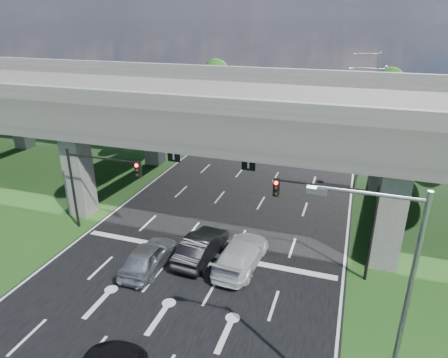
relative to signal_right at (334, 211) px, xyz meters
The scene contains 18 objects.
ground 9.71m from the signal_right, 153.26° to the right, with size 160.00×160.00×0.00m, color #1E4315.
road 10.74m from the signal_right, 142.25° to the left, with size 18.00×120.00×0.03m, color black.
overpass 11.84m from the signal_right, 134.16° to the left, with size 80.00×15.00×10.00m.
warehouse 45.97m from the signal_right, 137.44° to the left, with size 20.00×10.00×4.00m, color #9E9E99.
signal_right is the anchor object (origin of this frame).
signal_left 15.65m from the signal_right, behind, with size 5.76×0.54×6.00m.
streetlight_near 10.33m from the signal_right, 77.12° to the right, with size 3.38×0.25×10.00m.
streetlight_far 20.25m from the signal_right, 83.53° to the left, with size 3.38×0.25×10.00m.
streetlight_beyond 36.17m from the signal_right, 86.39° to the left, with size 3.38×0.25×10.00m.
tree_left_near 31.01m from the signal_right, 134.63° to the left, with size 4.50×4.50×7.80m.
tree_left_mid 38.96m from the signal_right, 129.50° to the left, with size 3.91×3.90×6.76m.
tree_left_far 43.37m from the signal_right, 118.63° to the left, with size 4.80×4.80×8.32m.
tree_right_near 24.62m from the signal_right, 77.76° to the left, with size 4.20×4.20×7.28m.
tree_right_mid 33.10m from the signal_right, 75.62° to the left, with size 3.91×3.90×6.76m.
tree_right_far 40.29m from the signal_right, 83.99° to the left, with size 4.50×4.50×7.80m.
car_silver 11.30m from the signal_right, 163.85° to the right, with size 1.95×4.85×1.65m, color silver.
car_dark 8.48m from the signal_right, behind, with size 1.76×5.05×1.66m, color black.
car_white 6.19m from the signal_right, 169.59° to the right, with size 2.31×5.67×1.65m, color #BBBBBB.
Camera 1 is at (8.31, -17.09, 14.41)m, focal length 32.00 mm.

